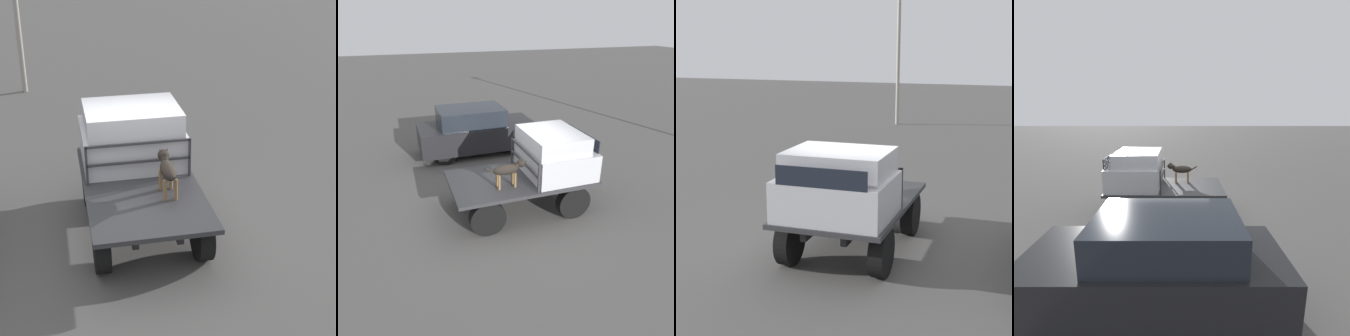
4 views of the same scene
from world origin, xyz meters
TOP-DOWN VIEW (x-y plane):
  - ground_plane at (0.00, 0.00)m, footprint 80.00×80.00m
  - flatbed_truck at (0.00, 0.00)m, footprint 3.53×1.94m
  - truck_cab at (0.91, 0.00)m, footprint 1.54×1.82m
  - truck_headboard at (0.10, 0.00)m, footprint 0.04×1.82m
  - dog at (-0.43, -0.38)m, footprint 1.01×0.24m
  - parked_sedan at (-0.11, 4.11)m, footprint 4.09×1.76m

SIDE VIEW (x-z plane):
  - ground_plane at x=0.00m, z-range 0.00..0.00m
  - flatbed_truck at x=0.00m, z-range 0.18..1.07m
  - parked_sedan at x=-0.11m, z-range 0.00..1.67m
  - dog at x=-0.43m, z-range 0.99..1.68m
  - truck_headboard at x=0.10m, z-range 1.02..1.73m
  - truck_cab at x=0.91m, z-range 0.87..1.97m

